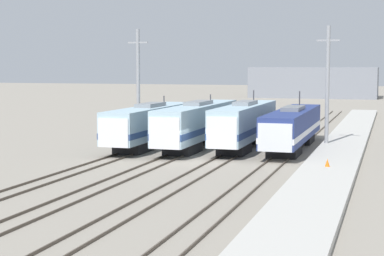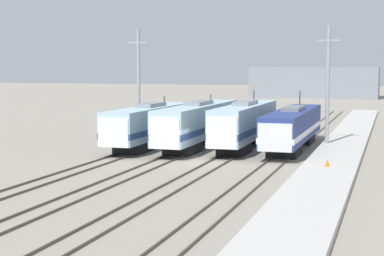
{
  "view_description": "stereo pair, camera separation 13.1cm",
  "coord_description": "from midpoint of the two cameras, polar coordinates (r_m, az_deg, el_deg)",
  "views": [
    {
      "loc": [
        15.16,
        -49.0,
        7.66
      ],
      "look_at": [
        -0.55,
        1.43,
        2.51
      ],
      "focal_mm": 60.0,
      "sensor_mm": 36.0,
      "label": 1
    },
    {
      "loc": [
        15.28,
        -48.96,
        7.66
      ],
      "look_at": [
        -0.55,
        1.43,
        2.51
      ],
      "focal_mm": 60.0,
      "sensor_mm": 36.0,
      "label": 2
    }
  ],
  "objects": [
    {
      "name": "rail_pair_far_left",
      "position": [
        54.15,
        -6.49,
        -2.52
      ],
      "size": [
        1.51,
        120.0,
        0.15
      ],
      "color": "#4C4238",
      "rests_on": "ground_plane"
    },
    {
      "name": "catenary_tower_left",
      "position": [
        65.74,
        -4.72,
        3.95
      ],
      "size": [
        2.13,
        0.37,
        11.35
      ],
      "color": "gray",
      "rests_on": "ground_plane"
    },
    {
      "name": "catenary_tower_right",
      "position": [
        61.17,
        12.03,
        3.73
      ],
      "size": [
        2.13,
        0.37,
        11.35
      ],
      "color": "gray",
      "rests_on": "ground_plane"
    },
    {
      "name": "locomotive_far_right",
      "position": [
        59.06,
        8.95,
        0.04
      ],
      "size": [
        2.98,
        19.05,
        5.18
      ],
      "color": "black",
      "rests_on": "ground_plane"
    },
    {
      "name": "depot_building",
      "position": [
        158.11,
        10.93,
        4.01
      ],
      "size": [
        29.67,
        14.63,
        7.25
      ],
      "color": "gray",
      "rests_on": "ground_plane"
    },
    {
      "name": "platform",
      "position": [
        49.73,
        12.39,
        -3.19
      ],
      "size": [
        4.0,
        120.0,
        0.41
      ],
      "color": "#B7B5AD",
      "rests_on": "ground_plane"
    },
    {
      "name": "locomotive_center_right",
      "position": [
        59.35,
        4.69,
        0.32
      ],
      "size": [
        2.79,
        17.27,
        5.26
      ],
      "color": "#232326",
      "rests_on": "ground_plane"
    },
    {
      "name": "rail_pair_center_left",
      "position": [
        52.54,
        -2.11,
        -2.74
      ],
      "size": [
        1.51,
        120.0,
        0.15
      ],
      "color": "#4C4238",
      "rests_on": "ground_plane"
    },
    {
      "name": "rail_pair_center_right",
      "position": [
        51.25,
        2.53,
        -2.95
      ],
      "size": [
        1.51,
        120.0,
        0.15
      ],
      "color": "#4C4238",
      "rests_on": "ground_plane"
    },
    {
      "name": "ground_plane",
      "position": [
        51.86,
        0.18,
        -2.93
      ],
      "size": [
        400.0,
        400.0,
        0.0
      ],
      "primitive_type": "plane",
      "color": "gray"
    },
    {
      "name": "locomotive_center_left",
      "position": [
        59.98,
        0.49,
        0.37
      ],
      "size": [
        2.89,
        19.17,
        4.79
      ],
      "color": "#232326",
      "rests_on": "ground_plane"
    },
    {
      "name": "locomotive_far_left",
      "position": [
        60.34,
        -3.82,
        0.3
      ],
      "size": [
        2.96,
        17.23,
        4.66
      ],
      "color": "#232326",
      "rests_on": "ground_plane"
    },
    {
      "name": "traffic_cone",
      "position": [
        47.24,
        12.01,
        -3.04
      ],
      "size": [
        0.36,
        0.36,
        0.56
      ],
      "color": "orange",
      "rests_on": "platform"
    },
    {
      "name": "rail_pair_far_right",
      "position": [
        50.31,
        7.37,
        -3.15
      ],
      "size": [
        1.51,
        120.0,
        0.15
      ],
      "color": "#4C4238",
      "rests_on": "ground_plane"
    }
  ]
}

